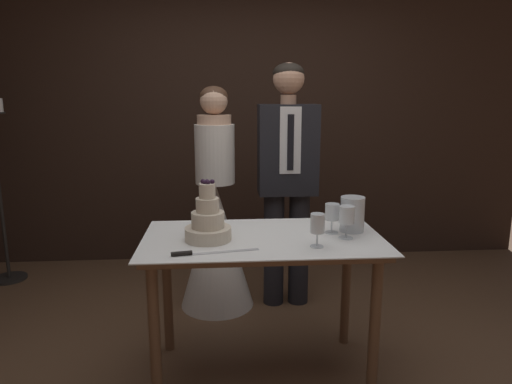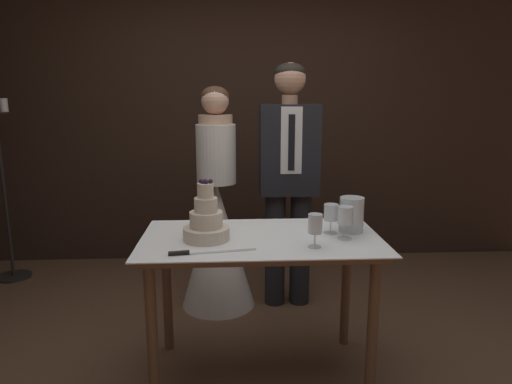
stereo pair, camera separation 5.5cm
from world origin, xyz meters
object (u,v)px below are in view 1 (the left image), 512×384
object	(u,v)px
cake_table	(262,256)
bride	(216,230)
wine_glass_far	(317,225)
hurricane_candle	(352,215)
groom	(287,172)
candle_stand	(0,198)
wine_glass_near	(332,213)
tiered_cake	(208,222)
cake_knife	(198,253)
wine_glass_middle	(347,217)

from	to	relation	value
cake_table	bride	bearing A→B (deg)	106.54
wine_glass_far	hurricane_candle	world-z (taller)	hurricane_candle
hurricane_candle	groom	xyz separation A→B (m)	(-0.25, 0.80, 0.11)
bride	candle_stand	bearing A→B (deg)	161.25
wine_glass_near	candle_stand	xyz separation A→B (m)	(-2.43, 1.43, -0.20)
wine_glass_near	candle_stand	size ratio (longest dim) A/B	0.10
tiered_cake	wine_glass_near	distance (m)	0.68
cake_table	groom	bearing A→B (deg)	73.46
cake_table	wine_glass_near	distance (m)	0.45
cake_knife	wine_glass_middle	world-z (taller)	wine_glass_middle
cake_table	wine_glass_far	world-z (taller)	wine_glass_far
wine_glass_far	hurricane_candle	xyz separation A→B (m)	(0.25, 0.25, -0.02)
cake_knife	candle_stand	bearing A→B (deg)	125.33
tiered_cake	cake_table	bearing A→B (deg)	6.21
wine_glass_near	wine_glass_middle	size ratio (longest dim) A/B	0.94
wine_glass_near	hurricane_candle	world-z (taller)	hurricane_candle
bride	candle_stand	xyz separation A→B (m)	(-1.78, 0.61, 0.13)
candle_stand	cake_table	bearing A→B (deg)	-35.86
tiered_cake	groom	world-z (taller)	groom
cake_table	bride	xyz separation A→B (m)	(-0.26, 0.87, -0.11)
tiered_cake	wine_glass_middle	bearing A→B (deg)	-1.99
tiered_cake	candle_stand	distance (m)	2.32
tiered_cake	wine_glass_near	xyz separation A→B (m)	(0.68, 0.08, 0.02)
cake_knife	groom	bearing A→B (deg)	52.99
candle_stand	wine_glass_middle	bearing A→B (deg)	-31.67
cake_table	hurricane_candle	world-z (taller)	hurricane_candle
wine_glass_middle	candle_stand	world-z (taller)	candle_stand
wine_glass_near	wine_glass_middle	bearing A→B (deg)	-62.33
tiered_cake	groom	size ratio (longest dim) A/B	0.18
bride	wine_glass_middle	bearing A→B (deg)	-52.93
tiered_cake	cake_knife	world-z (taller)	tiered_cake
cake_knife	bride	bearing A→B (deg)	77.04
tiered_cake	cake_knife	distance (m)	0.24
wine_glass_far	groom	size ratio (longest dim) A/B	0.10
cake_table	candle_stand	bearing A→B (deg)	144.14
bride	candle_stand	world-z (taller)	bride
cake_knife	hurricane_candle	world-z (taller)	hurricane_candle
bride	tiered_cake	bearing A→B (deg)	-91.78
cake_knife	bride	distance (m)	1.15
cake_table	hurricane_candle	bearing A→B (deg)	7.92
cake_knife	wine_glass_near	distance (m)	0.78
bride	wine_glass_far	bearing A→B (deg)	-63.78
wine_glass_middle	wine_glass_far	bearing A→B (deg)	-145.32
cake_knife	candle_stand	xyz separation A→B (m)	(-1.72, 1.73, -0.09)
wine_glass_middle	hurricane_candle	world-z (taller)	hurricane_candle
cake_table	wine_glass_far	bearing A→B (deg)	-35.05
wine_glass_near	groom	distance (m)	0.84
tiered_cake	cake_knife	size ratio (longest dim) A/B	0.76
tiered_cake	bride	bearing A→B (deg)	88.22
cake_table	tiered_cake	bearing A→B (deg)	-173.79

